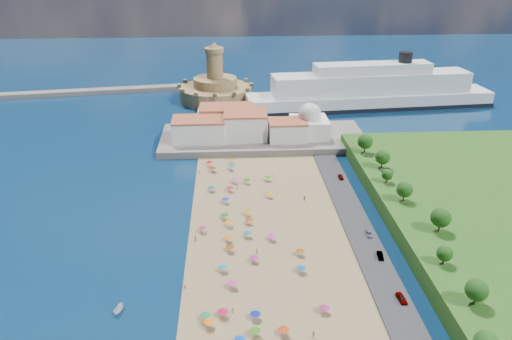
{
  "coord_description": "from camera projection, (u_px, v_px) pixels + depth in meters",
  "views": [
    {
      "loc": [
        -5.25,
        -133.81,
        80.28
      ],
      "look_at": [
        4.0,
        25.0,
        8.0
      ],
      "focal_mm": 35.0,
      "sensor_mm": 36.0,
      "label": 1
    }
  ],
  "objects": [
    {
      "name": "moored_boats",
      "position": [
        118.0,
        336.0,
        110.77
      ],
      "size": [
        6.43,
        22.73,
        1.55
      ],
      "color": "white",
      "rests_on": "ground"
    },
    {
      "name": "ground",
      "position": [
        248.0,
        227.0,
        155.1
      ],
      "size": [
        700.0,
        700.0,
        0.0
      ],
      "primitive_type": "plane",
      "color": "#071938",
      "rests_on": "ground"
    },
    {
      "name": "cruise_ship",
      "position": [
        370.0,
        92.0,
        265.38
      ],
      "size": [
        133.93,
        30.97,
        28.98
      ],
      "color": "black",
      "rests_on": "ground"
    },
    {
      "name": "terrace",
      "position": [
        263.0,
        138.0,
        221.36
      ],
      "size": [
        90.0,
        36.0,
        3.0
      ],
      "primitive_type": "cube",
      "color": "#59544C",
      "rests_on": "ground"
    },
    {
      "name": "hillside_trees",
      "position": [
        410.0,
        199.0,
        150.39
      ],
      "size": [
        15.14,
        111.16,
        7.54
      ],
      "color": "#382314",
      "rests_on": "hillside"
    },
    {
      "name": "parked_cars",
      "position": [
        371.0,
        236.0,
        147.62
      ],
      "size": [
        2.19,
        73.89,
        1.44
      ],
      "color": "gray",
      "rests_on": "promenade"
    },
    {
      "name": "domed_building",
      "position": [
        309.0,
        123.0,
        217.51
      ],
      "size": [
        16.0,
        16.0,
        15.0
      ],
      "color": "silver",
      "rests_on": "terrace"
    },
    {
      "name": "fortress",
      "position": [
        216.0,
        89.0,
        277.13
      ],
      "size": [
        40.0,
        40.0,
        32.4
      ],
      "color": "#9D7D4E",
      "rests_on": "ground"
    },
    {
      "name": "waterfront_buildings",
      "position": [
        234.0,
        125.0,
        218.61
      ],
      "size": [
        57.0,
        29.0,
        11.0
      ],
      "color": "silver",
      "rests_on": "terrace"
    },
    {
      "name": "jetty",
      "position": [
        215.0,
        115.0,
        252.13
      ],
      "size": [
        18.0,
        70.0,
        2.4
      ],
      "primitive_type": "cube",
      "color": "#59544C",
      "rests_on": "ground"
    },
    {
      "name": "breakwater",
      "position": [
        46.0,
        94.0,
        287.8
      ],
      "size": [
        199.03,
        34.77,
        2.6
      ],
      "primitive_type": "cube",
      "rotation": [
        0.0,
        0.0,
        0.14
      ],
      "color": "#59544C",
      "rests_on": "ground"
    },
    {
      "name": "beachgoers",
      "position": [
        241.0,
        227.0,
        152.77
      ],
      "size": [
        39.9,
        99.13,
        1.87
      ],
      "color": "tan",
      "rests_on": "beach"
    },
    {
      "name": "beach_parasols",
      "position": [
        242.0,
        237.0,
        145.81
      ],
      "size": [
        32.63,
        116.87,
        2.2
      ],
      "color": "gray",
      "rests_on": "beach"
    }
  ]
}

